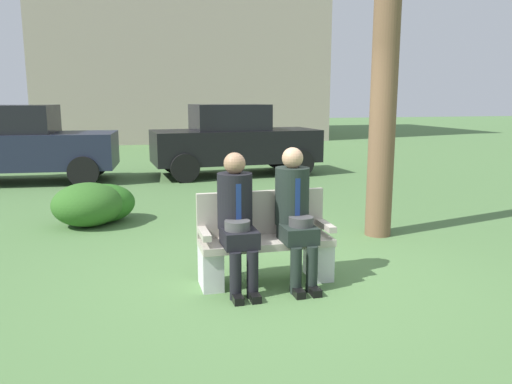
# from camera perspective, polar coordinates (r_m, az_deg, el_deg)

# --- Properties ---
(ground_plane) EXTENTS (80.00, 80.00, 0.00)m
(ground_plane) POSITION_cam_1_polar(r_m,az_deg,el_deg) (5.21, 3.41, -9.95)
(ground_plane) COLOR #507741
(park_bench) EXTENTS (1.32, 0.44, 0.90)m
(park_bench) POSITION_cam_1_polar(r_m,az_deg,el_deg) (5.09, 0.99, -5.76)
(park_bench) COLOR #B7AD9E
(park_bench) RESTS_ON ground
(seated_man_left) EXTENTS (0.34, 0.72, 1.32)m
(seated_man_left) POSITION_cam_1_polar(r_m,az_deg,el_deg) (4.82, -2.17, -2.56)
(seated_man_left) COLOR black
(seated_man_left) RESTS_ON ground
(seated_man_right) EXTENTS (0.34, 0.72, 1.35)m
(seated_man_right) POSITION_cam_1_polar(r_m,az_deg,el_deg) (4.97, 4.41, -1.97)
(seated_man_right) COLOR #1E2823
(seated_man_right) RESTS_ON ground
(shrub_near_bench) EXTENTS (1.01, 0.92, 0.63)m
(shrub_near_bench) POSITION_cam_1_polar(r_m,az_deg,el_deg) (7.67, -18.45, -1.35)
(shrub_near_bench) COLOR #316422
(shrub_near_bench) RESTS_ON ground
(shrub_mid_lawn) EXTENTS (0.91, 0.83, 0.57)m
(shrub_mid_lawn) POSITION_cam_1_polar(r_m,az_deg,el_deg) (7.86, -16.78, -1.20)
(shrub_mid_lawn) COLOR #2B671E
(shrub_mid_lawn) RESTS_ON ground
(parked_car_near) EXTENTS (4.02, 2.00, 1.68)m
(parked_car_near) POSITION_cam_1_polar(r_m,az_deg,el_deg) (12.09, -25.01, 4.88)
(parked_car_near) COLOR #1E2338
(parked_car_near) RESTS_ON ground
(parked_car_far) EXTENTS (3.99, 1.91, 1.68)m
(parked_car_far) POSITION_cam_1_polar(r_m,az_deg,el_deg) (12.12, -2.49, 5.87)
(parked_car_far) COLOR black
(parked_car_far) RESTS_ON ground
(building_backdrop) EXTENTS (12.62, 9.33, 11.78)m
(building_backdrop) POSITION_cam_1_polar(r_m,az_deg,el_deg) (25.45, -9.01, 19.67)
(building_backdrop) COLOR #B39F92
(building_backdrop) RESTS_ON ground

